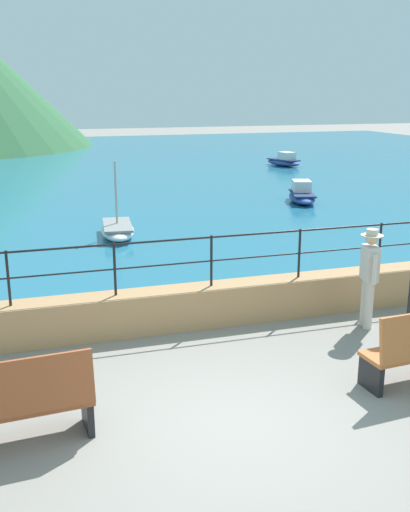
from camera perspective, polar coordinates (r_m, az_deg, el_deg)
name	(u,v)px	position (r m, az deg, el deg)	size (l,w,h in m)	color
ground_plane	(226,423)	(7.66, 2.05, -15.75)	(120.00, 120.00, 0.00)	gray
promenade_wall	(165,309)	(10.28, -3.86, -5.14)	(20.00, 0.56, 0.70)	tan
railing	(164,255)	(9.98, -3.96, 0.07)	(18.44, 0.04, 0.90)	black
lake_water	(64,169)	(32.32, -13.42, 8.14)	(64.00, 44.32, 0.06)	#236B89
bench_main	(18,403)	(7.27, -17.51, -13.31)	(1.73, 0.67, 1.13)	#9E4C28
person_walking	(369,273)	(10.52, 15.49, -1.60)	(0.38, 0.56, 1.75)	beige
boat_2	(302,195)	(22.04, 9.30, 5.83)	(1.57, 2.47, 0.76)	#2D4C9E
boat_3	(284,161)	(32.71, 7.60, 9.04)	(1.60, 2.47, 0.76)	#2D4C9E
boat_6	(118,229)	(16.70, -8.40, 2.55)	(1.14, 2.38, 2.09)	white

